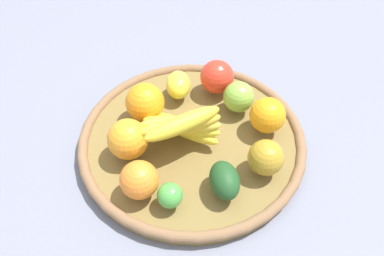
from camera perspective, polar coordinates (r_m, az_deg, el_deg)
The scene contains 13 objects.
ground_plane at distance 0.84m, azimuth -0.00°, elevation -2.44°, with size 2.40×2.40×0.00m, color slate.
basket at distance 0.82m, azimuth -0.00°, elevation -1.69°, with size 0.46×0.46×0.03m.
orange_1 at distance 0.76m, azimuth -9.00°, elevation -1.56°, with size 0.08×0.08×0.08m, color orange.
lime_0 at distance 0.70m, azimuth -3.13°, elevation -9.46°, with size 0.04×0.04×0.04m, color green.
banana_bunch at distance 0.77m, azimuth -1.46°, elevation 0.37°, with size 0.16×0.15×0.09m.
lemon_0 at distance 0.88m, azimuth -1.95°, elevation 6.09°, with size 0.07×0.05×0.05m, color yellow.
orange_2 at distance 0.82m, azimuth -6.64°, elevation 3.61°, with size 0.08×0.08×0.08m, color orange.
apple_1 at distance 0.85m, azimuth 6.58°, elevation 4.38°, with size 0.06×0.06×0.06m, color #84B942.
orange_0 at distance 0.81m, azimuth 10.57°, elevation 1.78°, with size 0.07×0.07×0.07m, color orange.
avocado at distance 0.71m, azimuth 4.60°, elevation -7.33°, with size 0.08×0.05×0.05m, color #1E4921.
orange_3 at distance 0.71m, azimuth -7.43°, elevation -7.25°, with size 0.07×0.07×0.07m, color orange.
apple_2 at distance 0.88m, azimuth 3.53°, elevation 7.21°, with size 0.07×0.07×0.07m, color red.
apple_0 at distance 0.74m, azimuth 10.35°, elevation -4.10°, with size 0.07×0.07×0.07m, color #B08924.
Camera 1 is at (-0.08, 0.53, 0.64)m, focal length 37.92 mm.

